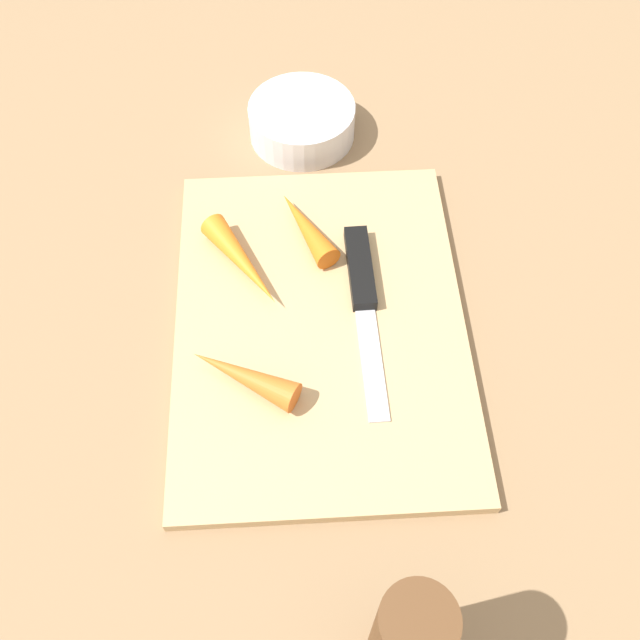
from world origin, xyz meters
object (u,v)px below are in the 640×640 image
(cutting_board, at_px, (320,324))
(carrot_medium, at_px, (243,376))
(small_bowl, at_px, (302,121))
(carrot_longest, at_px, (243,262))
(knife, at_px, (362,280))
(carrot_shortest, at_px, (306,226))

(cutting_board, bearing_deg, carrot_medium, 131.59)
(cutting_board, relative_size, small_bowl, 3.15)
(carrot_longest, height_order, small_bowl, same)
(carrot_medium, height_order, small_bowl, same)
(knife, height_order, carrot_longest, carrot_longest)
(cutting_board, bearing_deg, small_bowl, 1.28)
(cutting_board, height_order, small_bowl, small_bowl)
(cutting_board, xyz_separation_m, small_bowl, (0.25, 0.01, 0.01))
(knife, distance_m, carrot_shortest, 0.08)
(carrot_medium, relative_size, carrot_shortest, 1.06)
(carrot_shortest, xyz_separation_m, small_bowl, (0.15, -0.00, -0.01))
(carrot_medium, bearing_deg, carrot_shortest, -81.38)
(small_bowl, bearing_deg, carrot_longest, 161.88)
(carrot_longest, bearing_deg, cutting_board, 17.26)
(carrot_medium, relative_size, carrot_longest, 0.88)
(carrot_shortest, height_order, small_bowl, small_bowl)
(carrot_longest, bearing_deg, carrot_shortest, 91.93)
(carrot_longest, distance_m, small_bowl, 0.20)
(knife, bearing_deg, small_bowl, -168.94)
(cutting_board, relative_size, carrot_medium, 3.70)
(carrot_medium, bearing_deg, small_bowl, -72.25)
(knife, height_order, carrot_shortest, carrot_shortest)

